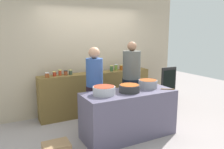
{
  "coord_description": "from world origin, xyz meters",
  "views": [
    {
      "loc": [
        -2.07,
        -3.55,
        1.87
      ],
      "look_at": [
        0.0,
        0.35,
        1.05
      ],
      "focal_mm": 35.43,
      "sensor_mm": 36.0,
      "label": 1
    }
  ],
  "objects_px": {
    "preserve_jar_6": "(112,68)",
    "chalkboard_sign": "(168,87)",
    "preserve_jar_1": "(55,74)",
    "wooden_spoon": "(168,89)",
    "cook_in_cap": "(131,86)",
    "preserve_jar_2": "(60,72)",
    "preserve_jar_9": "(127,68)",
    "cooking_pot_center": "(129,88)",
    "preserve_jar_7": "(116,67)",
    "cooking_pot_right": "(148,84)",
    "cooking_pot_left": "(104,91)",
    "preserve_jar_0": "(47,75)",
    "cook_with_tongs": "(95,92)",
    "preserve_jar_8": "(121,68)",
    "preserve_jar_5": "(89,71)",
    "preserve_jar_3": "(66,73)",
    "preserve_jar_11": "(138,66)",
    "preserve_jar_10": "(131,68)",
    "preserve_jar_4": "(71,72)"
  },
  "relations": [
    {
      "from": "preserve_jar_0",
      "to": "cook_in_cap",
      "type": "bearing_deg",
      "value": -26.14
    },
    {
      "from": "preserve_jar_2",
      "to": "cook_with_tongs",
      "type": "bearing_deg",
      "value": -62.54
    },
    {
      "from": "chalkboard_sign",
      "to": "preserve_jar_5",
      "type": "bearing_deg",
      "value": 167.8
    },
    {
      "from": "preserve_jar_3",
      "to": "preserve_jar_0",
      "type": "bearing_deg",
      "value": -171.1
    },
    {
      "from": "preserve_jar_8",
      "to": "preserve_jar_11",
      "type": "distance_m",
      "value": 0.56
    },
    {
      "from": "preserve_jar_10",
      "to": "cook_with_tongs",
      "type": "distance_m",
      "value": 1.55
    },
    {
      "from": "preserve_jar_3",
      "to": "wooden_spoon",
      "type": "xyz_separation_m",
      "value": [
        1.46,
        -1.61,
        -0.18
      ]
    },
    {
      "from": "preserve_jar_9",
      "to": "cook_with_tongs",
      "type": "height_order",
      "value": "cook_with_tongs"
    },
    {
      "from": "preserve_jar_9",
      "to": "preserve_jar_2",
      "type": "bearing_deg",
      "value": 177.42
    },
    {
      "from": "preserve_jar_1",
      "to": "preserve_jar_9",
      "type": "distance_m",
      "value": 1.77
    },
    {
      "from": "preserve_jar_2",
      "to": "chalkboard_sign",
      "type": "bearing_deg",
      "value": -10.94
    },
    {
      "from": "preserve_jar_2",
      "to": "preserve_jar_9",
      "type": "distance_m",
      "value": 1.65
    },
    {
      "from": "cooking_pot_center",
      "to": "preserve_jar_7",
      "type": "bearing_deg",
      "value": 69.73
    },
    {
      "from": "preserve_jar_4",
      "to": "cooking_pot_right",
      "type": "relative_size",
      "value": 0.31
    },
    {
      "from": "preserve_jar_7",
      "to": "preserve_jar_4",
      "type": "bearing_deg",
      "value": -177.56
    },
    {
      "from": "preserve_jar_11",
      "to": "cooking_pot_center",
      "type": "height_order",
      "value": "preserve_jar_11"
    },
    {
      "from": "preserve_jar_5",
      "to": "preserve_jar_3",
      "type": "bearing_deg",
      "value": 175.46
    },
    {
      "from": "chalkboard_sign",
      "to": "preserve_jar_0",
      "type": "bearing_deg",
      "value": 172.09
    },
    {
      "from": "preserve_jar_5",
      "to": "preserve_jar_9",
      "type": "bearing_deg",
      "value": 0.34
    },
    {
      "from": "preserve_jar_3",
      "to": "cooking_pot_right",
      "type": "bearing_deg",
      "value": -47.86
    },
    {
      "from": "preserve_jar_1",
      "to": "cook_with_tongs",
      "type": "bearing_deg",
      "value": -54.9
    },
    {
      "from": "preserve_jar_0",
      "to": "preserve_jar_4",
      "type": "xyz_separation_m",
      "value": [
        0.52,
        0.08,
        0.01
      ]
    },
    {
      "from": "cook_in_cap",
      "to": "preserve_jar_6",
      "type": "bearing_deg",
      "value": 92.79
    },
    {
      "from": "preserve_jar_8",
      "to": "preserve_jar_11",
      "type": "height_order",
      "value": "preserve_jar_8"
    },
    {
      "from": "preserve_jar_0",
      "to": "cooking_pot_left",
      "type": "relative_size",
      "value": 0.26
    },
    {
      "from": "preserve_jar_8",
      "to": "wooden_spoon",
      "type": "relative_size",
      "value": 0.52
    },
    {
      "from": "preserve_jar_5",
      "to": "wooden_spoon",
      "type": "height_order",
      "value": "preserve_jar_5"
    },
    {
      "from": "preserve_jar_7",
      "to": "cooking_pot_center",
      "type": "relative_size",
      "value": 0.4
    },
    {
      "from": "preserve_jar_7",
      "to": "preserve_jar_11",
      "type": "distance_m",
      "value": 0.67
    },
    {
      "from": "cooking_pot_left",
      "to": "cooking_pot_center",
      "type": "distance_m",
      "value": 0.48
    },
    {
      "from": "preserve_jar_4",
      "to": "preserve_jar_10",
      "type": "bearing_deg",
      "value": -2.34
    },
    {
      "from": "cook_in_cap",
      "to": "preserve_jar_2",
      "type": "bearing_deg",
      "value": 145.6
    },
    {
      "from": "preserve_jar_11",
      "to": "cook_with_tongs",
      "type": "distance_m",
      "value": 1.87
    },
    {
      "from": "cook_with_tongs",
      "to": "cooking_pot_right",
      "type": "bearing_deg",
      "value": -30.59
    },
    {
      "from": "preserve_jar_7",
      "to": "preserve_jar_10",
      "type": "relative_size",
      "value": 1.38
    },
    {
      "from": "preserve_jar_2",
      "to": "cooking_pot_left",
      "type": "xyz_separation_m",
      "value": [
        0.38,
        -1.4,
        -0.12
      ]
    },
    {
      "from": "preserve_jar_0",
      "to": "wooden_spoon",
      "type": "bearing_deg",
      "value": -39.55
    },
    {
      "from": "preserve_jar_4",
      "to": "preserve_jar_5",
      "type": "relative_size",
      "value": 1.02
    },
    {
      "from": "preserve_jar_1",
      "to": "wooden_spoon",
      "type": "distance_m",
      "value": 2.35
    },
    {
      "from": "preserve_jar_2",
      "to": "preserve_jar_8",
      "type": "xyz_separation_m",
      "value": [
        1.52,
        -0.03,
        0.0
      ]
    },
    {
      "from": "preserve_jar_7",
      "to": "preserve_jar_8",
      "type": "bearing_deg",
      "value": -25.87
    },
    {
      "from": "preserve_jar_7",
      "to": "chalkboard_sign",
      "type": "bearing_deg",
      "value": -23.36
    },
    {
      "from": "preserve_jar_6",
      "to": "cooking_pot_left",
      "type": "bearing_deg",
      "value": -122.39
    },
    {
      "from": "cooking_pot_right",
      "to": "cooking_pot_left",
      "type": "bearing_deg",
      "value": -178.27
    },
    {
      "from": "preserve_jar_5",
      "to": "preserve_jar_9",
      "type": "height_order",
      "value": "preserve_jar_9"
    },
    {
      "from": "preserve_jar_11",
      "to": "cooking_pot_center",
      "type": "distance_m",
      "value": 1.93
    },
    {
      "from": "preserve_jar_6",
      "to": "preserve_jar_10",
      "type": "height_order",
      "value": "preserve_jar_6"
    },
    {
      "from": "wooden_spoon",
      "to": "preserve_jar_9",
      "type": "bearing_deg",
      "value": 87.42
    },
    {
      "from": "cooking_pot_center",
      "to": "preserve_jar_0",
      "type": "bearing_deg",
      "value": 130.19
    },
    {
      "from": "preserve_jar_6",
      "to": "chalkboard_sign",
      "type": "relative_size",
      "value": 0.14
    }
  ]
}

